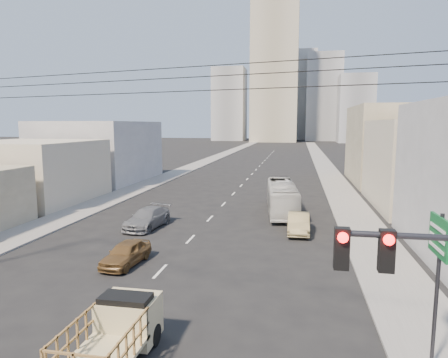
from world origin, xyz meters
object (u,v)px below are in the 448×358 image
(flatbed_pickup, at_px, (115,331))
(sedan_grey, at_px, (147,218))
(sedan_brown, at_px, (126,253))
(green_sign, at_px, (438,254))
(sedan_tan, at_px, (299,223))
(city_bus, at_px, (282,197))

(flatbed_pickup, xyz_separation_m, sedan_grey, (-5.31, 16.30, -0.38))
(sedan_brown, bearing_deg, sedan_grey, 108.31)
(green_sign, bearing_deg, flatbed_pickup, -171.61)
(flatbed_pickup, height_order, green_sign, green_sign)
(sedan_tan, bearing_deg, sedan_grey, -177.23)
(sedan_grey, bearing_deg, city_bus, 41.93)
(city_bus, height_order, sedan_brown, city_bus)
(sedan_brown, bearing_deg, city_bus, 67.06)
(city_bus, height_order, green_sign, green_sign)
(city_bus, relative_size, sedan_brown, 2.57)
(flatbed_pickup, distance_m, sedan_grey, 17.15)
(sedan_tan, distance_m, sedan_grey, 11.07)
(flatbed_pickup, distance_m, sedan_brown, 9.29)
(sedan_brown, relative_size, sedan_grey, 0.76)
(city_bus, bearing_deg, green_sign, -81.63)
(sedan_brown, xyz_separation_m, green_sign, (13.33, -7.14, 3.10))
(sedan_tan, distance_m, green_sign, 16.26)
(city_bus, bearing_deg, sedan_tan, -83.01)
(flatbed_pickup, height_order, city_bus, city_bus)
(city_bus, distance_m, sedan_brown, 16.60)
(sedan_brown, relative_size, green_sign, 0.76)
(sedan_brown, bearing_deg, flatbed_pickup, -62.55)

